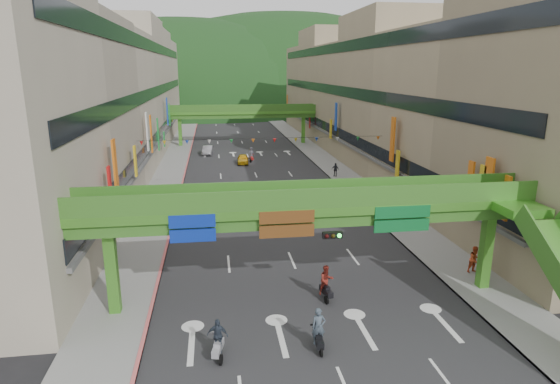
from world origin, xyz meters
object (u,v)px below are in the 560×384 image
(scooter_rider_near, at_px, (319,331))
(car_yellow, at_px, (243,159))
(scooter_rider_mid, at_px, (326,282))
(overpass_near, at_px, (329,219))
(car_silver, at_px, (208,150))
(pedestrian_red, at_px, (475,262))

(scooter_rider_near, xyz_separation_m, car_yellow, (-0.61, 46.66, -0.38))
(scooter_rider_near, height_order, scooter_rider_mid, scooter_rider_near)
(overpass_near, height_order, scooter_rider_near, overpass_near)
(car_silver, distance_m, car_yellow, 9.72)
(car_yellow, bearing_deg, scooter_rider_near, -85.41)
(scooter_rider_near, distance_m, pedestrian_red, 14.04)
(scooter_rider_mid, height_order, pedestrian_red, scooter_rider_mid)
(scooter_rider_near, bearing_deg, scooter_rider_mid, 72.22)
(overpass_near, bearing_deg, scooter_rider_mid, 79.82)
(scooter_rider_near, relative_size, car_silver, 0.52)
(car_yellow, bearing_deg, car_silver, 125.14)
(pedestrian_red, bearing_deg, car_silver, 101.79)
(scooter_rider_near, xyz_separation_m, scooter_rider_mid, (1.59, 4.95, 0.08))
(overpass_near, relative_size, car_yellow, 7.19)
(car_silver, distance_m, pedestrian_red, 51.17)
(overpass_near, distance_m, pedestrian_red, 11.81)
(car_silver, height_order, pedestrian_red, pedestrian_red)
(pedestrian_red, bearing_deg, overpass_near, -174.82)
(overpass_near, xyz_separation_m, scooter_rider_near, (-1.49, -4.38, -4.16))
(scooter_rider_near, relative_size, pedestrian_red, 1.21)
(scooter_rider_mid, relative_size, car_yellow, 0.55)
(scooter_rider_mid, bearing_deg, scooter_rider_near, -107.78)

